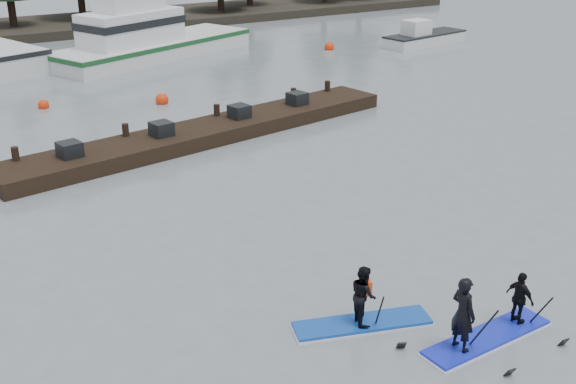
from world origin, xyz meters
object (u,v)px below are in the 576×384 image
floating_dock (208,132)px  paddleboard_solo (363,305)px  fishing_boat_medium (148,49)px  paddleboard_duo (487,316)px

floating_dock → paddleboard_solo: bearing=-111.4°
fishing_boat_medium → paddleboard_solo: fishing_boat_medium is taller
floating_dock → paddleboard_solo: 13.73m
fishing_boat_medium → paddleboard_duo: 30.86m
floating_dock → paddleboard_duo: bearing=-103.5°
paddleboard_solo → floating_dock: bearing=95.8°
fishing_boat_medium → floating_dock: 15.73m
paddleboard_duo → paddleboard_solo: bearing=133.2°
floating_dock → paddleboard_solo: (-2.86, -13.43, 0.24)m
paddleboard_duo → floating_dock: bearing=83.9°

